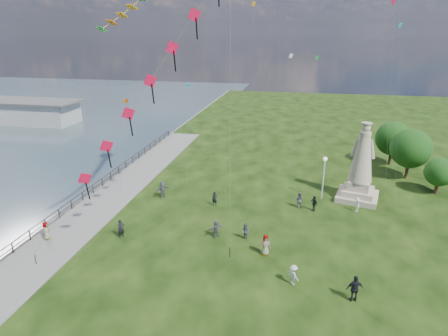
% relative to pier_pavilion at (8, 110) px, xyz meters
% --- Properties ---
extents(waterfront, '(200.00, 200.00, 1.51)m').
position_rel_pier_pavilion_xyz_m(waterfront, '(36.76, -33.01, -1.90)').
color(waterfront, '#384E55').
rests_on(waterfront, ground).
extents(pier_pavilion, '(30.00, 8.00, 4.40)m').
position_rel_pier_pavilion_xyz_m(pier_pavilion, '(0.00, 0.00, 0.00)').
color(pier_pavilion, '#A0A09B').
rests_on(pier_pavilion, ground).
extents(statue, '(4.81, 4.81, 8.16)m').
position_rel_pier_pavilion_xyz_m(statue, '(63.53, -25.62, 1.24)').
color(statue, '#C5B495').
rests_on(statue, ground).
extents(lamppost, '(0.43, 0.43, 4.62)m').
position_rel_pier_pavilion_xyz_m(lamppost, '(59.87, -26.36, 1.49)').
color(lamppost, silver).
rests_on(lamppost, ground).
extents(tree_row, '(6.72, 12.69, 6.02)m').
position_rel_pier_pavilion_xyz_m(tree_row, '(69.85, -16.89, 1.65)').
color(tree_row, '#382314').
rests_on(tree_row, ground).
extents(person_0, '(0.68, 0.72, 1.65)m').
position_rel_pier_pavilion_xyz_m(person_0, '(42.92, -37.90, -1.01)').
color(person_0, black).
rests_on(person_0, ground).
extents(person_1, '(0.85, 0.81, 1.50)m').
position_rel_pier_pavilion_xyz_m(person_1, '(53.27, -36.15, -1.09)').
color(person_1, '#595960').
rests_on(person_1, ground).
extents(person_2, '(1.03, 1.05, 1.50)m').
position_rel_pier_pavilion_xyz_m(person_2, '(57.40, -41.33, -1.09)').
color(person_2, silver).
rests_on(person_2, ground).
extents(person_3, '(1.21, 0.81, 1.90)m').
position_rel_pier_pavilion_xyz_m(person_3, '(61.32, -42.28, -0.89)').
color(person_3, black).
rests_on(person_3, ground).
extents(person_4, '(0.96, 0.74, 1.73)m').
position_rel_pier_pavilion_xyz_m(person_4, '(55.14, -38.09, -0.97)').
color(person_4, '#595960').
rests_on(person_4, ground).
extents(person_5, '(1.51, 1.81, 1.82)m').
position_rel_pier_pavilion_xyz_m(person_5, '(43.45, -29.45, -0.93)').
color(person_5, '#595960').
rests_on(person_5, ground).
extents(person_6, '(0.58, 0.41, 1.50)m').
position_rel_pier_pavilion_xyz_m(person_6, '(49.27, -30.27, -1.09)').
color(person_6, black).
rests_on(person_6, ground).
extents(person_7, '(0.88, 0.65, 1.64)m').
position_rel_pier_pavilion_xyz_m(person_7, '(57.56, -28.93, -1.02)').
color(person_7, '#595960').
rests_on(person_7, ground).
extents(person_8, '(0.63, 1.01, 1.46)m').
position_rel_pier_pavilion_xyz_m(person_8, '(63.08, -28.77, -1.11)').
color(person_8, silver).
rests_on(person_8, ground).
extents(person_9, '(0.95, 1.00, 1.56)m').
position_rel_pier_pavilion_xyz_m(person_9, '(59.00, -29.40, -1.06)').
color(person_9, black).
rests_on(person_9, ground).
extents(person_10, '(0.67, 0.88, 1.60)m').
position_rel_pier_pavilion_xyz_m(person_10, '(37.00, -39.60, -1.04)').
color(person_10, '#595960').
rests_on(person_10, ground).
extents(person_11, '(1.42, 1.47, 1.54)m').
position_rel_pier_pavilion_xyz_m(person_11, '(50.76, -36.18, -1.07)').
color(person_11, '#595960').
rests_on(person_11, ground).
extents(red_kite_train, '(12.40, 9.35, 20.44)m').
position_rel_pier_pavilion_xyz_m(red_kite_train, '(46.01, -37.37, 10.89)').
color(red_kite_train, black).
rests_on(red_kite_train, ground).
extents(small_kites, '(29.83, 16.04, 32.34)m').
position_rel_pier_pavilion_xyz_m(small_kites, '(54.48, -18.67, 12.15)').
color(small_kites, teal).
rests_on(small_kites, ground).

